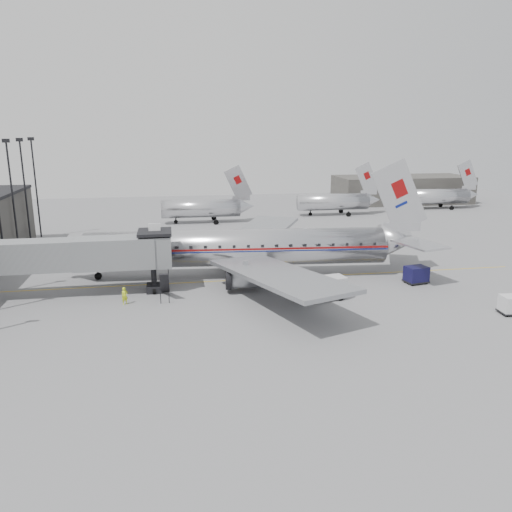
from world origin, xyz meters
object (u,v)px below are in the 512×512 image
(airliner, at_px, (245,248))
(service_van, at_px, (323,288))
(ramp_worker, at_px, (125,296))
(baggage_cart_navy, at_px, (416,274))

(airliner, xyz_separation_m, service_van, (6.34, -9.52, -2.17))
(service_van, xyz_separation_m, ramp_worker, (-19.18, 1.99, -0.33))
(airliner, xyz_separation_m, ramp_worker, (-12.84, -7.53, -2.50))
(service_van, distance_m, baggage_cart_navy, 12.29)
(airliner, relative_size, ramp_worker, 24.70)
(airliner, xyz_separation_m, baggage_cart_navy, (18.09, -5.92, -2.36))
(baggage_cart_navy, xyz_separation_m, ramp_worker, (-30.93, -1.60, -0.15))
(baggage_cart_navy, bearing_deg, airliner, 151.50)
(airliner, distance_m, baggage_cart_navy, 19.18)
(airliner, relative_size, service_van, 8.33)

